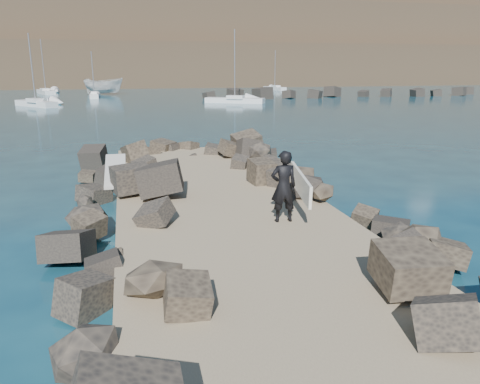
{
  "coord_description": "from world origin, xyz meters",
  "views": [
    {
      "loc": [
        -2.62,
        -11.68,
        4.45
      ],
      "look_at": [
        0.0,
        -1.0,
        1.5
      ],
      "focal_mm": 35.0,
      "sensor_mm": 36.0,
      "label": 1
    }
  ],
  "objects_px": {
    "surfboard_resting": "(116,174)",
    "surfer_with_board": "(286,186)",
    "boat_imported": "(104,86)",
    "sailboat_b": "(95,96)"
  },
  "relations": [
    {
      "from": "boat_imported",
      "to": "sailboat_b",
      "type": "xyz_separation_m",
      "value": [
        -1.06,
        -8.83,
        -1.0
      ]
    },
    {
      "from": "surfboard_resting",
      "to": "surfer_with_board",
      "type": "distance_m",
      "value": 6.34
    },
    {
      "from": "boat_imported",
      "to": "surfboard_resting",
      "type": "bearing_deg",
      "value": -151.37
    },
    {
      "from": "surfer_with_board",
      "to": "boat_imported",
      "type": "bearing_deg",
      "value": 95.55
    },
    {
      "from": "surfer_with_board",
      "to": "sailboat_b",
      "type": "xyz_separation_m",
      "value": [
        -7.96,
        62.16,
        -1.18
      ]
    },
    {
      "from": "surfer_with_board",
      "to": "sailboat_b",
      "type": "height_order",
      "value": "sailboat_b"
    },
    {
      "from": "surfboard_resting",
      "to": "sailboat_b",
      "type": "bearing_deg",
      "value": 94.2
    },
    {
      "from": "surfboard_resting",
      "to": "boat_imported",
      "type": "xyz_separation_m",
      "value": [
        -2.63,
        66.32,
        0.31
      ]
    },
    {
      "from": "surfboard_resting",
      "to": "boat_imported",
      "type": "height_order",
      "value": "boat_imported"
    },
    {
      "from": "surfboard_resting",
      "to": "sailboat_b",
      "type": "distance_m",
      "value": 57.62
    }
  ]
}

